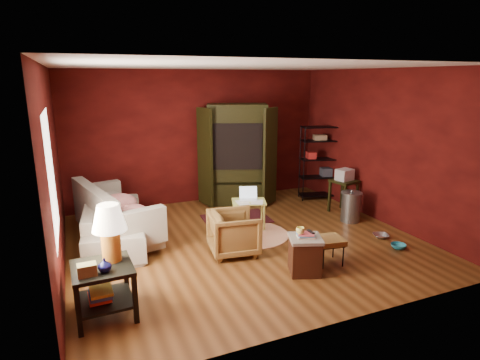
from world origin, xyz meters
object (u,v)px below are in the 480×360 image
object	(u,v)px
sofa	(114,215)
tv_armoire	(237,153)
armchair	(234,231)
laptop_desk	(249,204)
hamper	(305,254)
side_table	(106,250)
wire_shelving	(319,159)

from	to	relation	value
sofa	tv_armoire	bearing A→B (deg)	-60.60
armchair	laptop_desk	distance (m)	1.11
hamper	sofa	bearing A→B (deg)	136.19
hamper	laptop_desk	distance (m)	1.89
side_table	hamper	bearing A→B (deg)	-1.12
armchair	tv_armoire	xyz separation A→B (m)	(1.04, 2.37, 0.74)
hamper	tv_armoire	size ratio (longest dim) A/B	0.29
armchair	hamper	distance (m)	1.19
laptop_desk	tv_armoire	world-z (taller)	tv_armoire
wire_shelving	side_table	bearing A→B (deg)	-133.21
side_table	wire_shelving	xyz separation A→B (m)	(4.73, 2.88, 0.12)
sofa	tv_armoire	world-z (taller)	tv_armoire
side_table	hamper	distance (m)	2.62
armchair	wire_shelving	size ratio (longest dim) A/B	0.45
laptop_desk	armchair	bearing A→B (deg)	-107.36
side_table	tv_armoire	xyz separation A→B (m)	(2.96, 3.30, 0.33)
sofa	hamper	bearing A→B (deg)	-127.59
laptop_desk	wire_shelving	world-z (taller)	wire_shelving
armchair	side_table	world-z (taller)	side_table
sofa	laptop_desk	xyz separation A→B (m)	(2.29, -0.32, 0.01)
side_table	armchair	bearing A→B (deg)	25.91
sofa	armchair	size ratio (longest dim) A/B	3.13
side_table	sofa	bearing A→B (deg)	82.64
tv_armoire	wire_shelving	bearing A→B (deg)	7.49
hamper	wire_shelving	world-z (taller)	wire_shelving
laptop_desk	wire_shelving	distance (m)	2.44
armchair	hamper	bearing A→B (deg)	-137.97
tv_armoire	wire_shelving	world-z (taller)	tv_armoire
side_table	tv_armoire	world-z (taller)	tv_armoire
sofa	hamper	world-z (taller)	sofa
sofa	side_table	size ratio (longest dim) A/B	1.78
sofa	side_table	world-z (taller)	side_table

